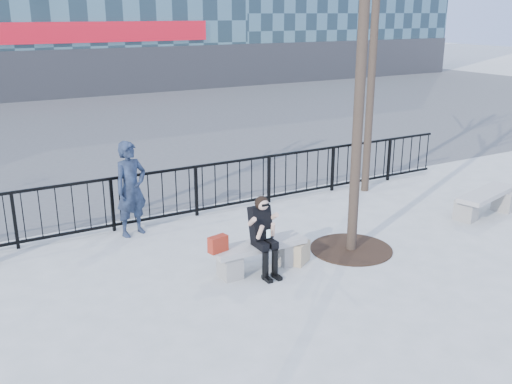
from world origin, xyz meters
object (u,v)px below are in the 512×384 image
bench_main (259,253)px  seated_woman (264,236)px  bench_second (486,201)px  standing_man (131,189)px

bench_main → seated_woman: bearing=-90.0°
bench_second → seated_woman: (-5.57, -0.10, 0.34)m
bench_second → bench_main: bearing=164.9°
bench_main → bench_second: size_ratio=0.92×
bench_second → seated_woman: size_ratio=1.34×
bench_main → bench_second: 5.57m
standing_man → seated_woman: bearing=-82.0°
seated_woman → bench_second: bearing=1.1°
seated_woman → standing_man: size_ratio=0.72×
bench_second → seated_woman: bearing=166.5°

